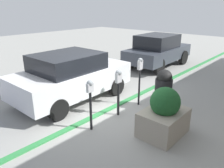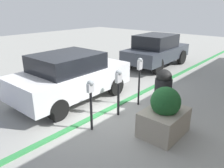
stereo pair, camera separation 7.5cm
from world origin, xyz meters
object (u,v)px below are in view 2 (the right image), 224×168
at_px(parking_meter_second, 119,84).
at_px(planter_box, 164,115).
at_px(parking_meter_nearest, 91,95).
at_px(parking_meter_middle, 140,72).
at_px(trash_bin, 163,89).
at_px(parked_car_middle, 71,76).
at_px(parked_car_rear, 157,50).

height_order(parking_meter_second, planter_box, parking_meter_second).
bearing_deg(parking_meter_nearest, parking_meter_middle, -0.68).
distance_m(parking_meter_nearest, parking_meter_second, 1.06).
xyz_separation_m(parking_meter_second, planter_box, (-0.03, -1.46, -0.44)).
distance_m(planter_box, trash_bin, 1.46).
relative_size(parking_meter_nearest, planter_box, 1.09).
height_order(parking_meter_middle, parked_car_middle, parked_car_middle).
xyz_separation_m(planter_box, parked_car_rear, (5.51, 3.46, 0.34)).
xyz_separation_m(parking_meter_nearest, parking_meter_second, (1.06, 0.01, 0.01)).
bearing_deg(trash_bin, planter_box, -149.63).
bearing_deg(parked_car_middle, parking_meter_middle, -61.60).
xyz_separation_m(parking_meter_middle, trash_bin, (0.26, -0.69, -0.47)).
height_order(parking_meter_second, parking_meter_middle, parking_meter_middle).
distance_m(parking_meter_nearest, trash_bin, 2.42).
xyz_separation_m(parked_car_rear, trash_bin, (-4.25, -2.73, -0.23)).
height_order(parking_meter_nearest, parking_meter_middle, parking_meter_middle).
height_order(parking_meter_second, parked_car_middle, parked_car_middle).
relative_size(parking_meter_middle, trash_bin, 1.23).
bearing_deg(parked_car_middle, parked_car_rear, -0.20).
relative_size(parked_car_middle, trash_bin, 3.23).
distance_m(parking_meter_second, planter_box, 1.52).
bearing_deg(parking_meter_second, planter_box, -91.00).
relative_size(planter_box, parked_car_middle, 0.30).
bearing_deg(parking_meter_second, trash_bin, -30.45).
distance_m(planter_box, parked_car_rear, 6.51).
bearing_deg(parked_car_rear, trash_bin, -149.11).
xyz_separation_m(parking_meter_middle, parked_car_middle, (-1.10, 1.95, -0.28)).
relative_size(parking_meter_second, parking_meter_middle, 0.89).
relative_size(parking_meter_second, planter_box, 1.12).
bearing_deg(planter_box, parking_meter_middle, 55.22).
distance_m(parking_meter_middle, planter_box, 1.83).
distance_m(parking_meter_nearest, parked_car_rear, 6.84).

